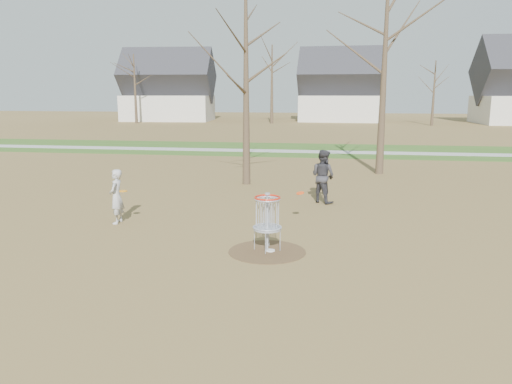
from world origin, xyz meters
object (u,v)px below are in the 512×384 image
player_throwing (323,176)px  player_standing (116,197)px  disc_grounded (270,250)px  disc_golf_basket (267,213)px

player_throwing → player_standing: bearing=68.8°
player_throwing → disc_grounded: (-1.05, -5.48, -0.87)m
disc_grounded → player_standing: bearing=158.1°
player_standing → player_throwing: 6.70m
player_standing → disc_golf_basket: bearing=63.5°
disc_grounded → disc_golf_basket: bearing=-146.4°
player_standing → disc_grounded: player_standing is taller
disc_grounded → disc_golf_basket: disc_golf_basket is taller
player_throwing → disc_golf_basket: 5.63m
player_standing → disc_golf_basket: size_ratio=1.13×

